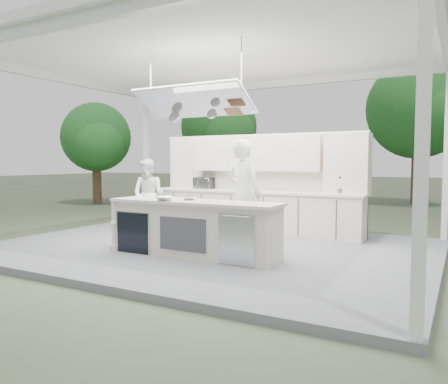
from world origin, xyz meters
The scene contains 12 objects.
ground centered at (0.00, 0.00, 0.00)m, with size 90.00×90.00×0.00m, color #434E36.
stage_deck centered at (0.00, 0.00, 0.06)m, with size 8.00×6.00×0.12m, color #5E5E63.
tent centered at (0.00, -0.01, 3.71)m, with size 8.20×6.20×3.86m.
demo_island centered at (0.18, -0.91, 0.60)m, with size 3.10×0.79×0.95m.
back_counter centered at (0.00, 1.90, 0.60)m, with size 5.08×0.72×0.95m.
back_wall_unit centered at (0.44, 2.11, 1.57)m, with size 5.05×0.48×2.25m.
tree_cluster centered at (-0.16, 9.77, 3.29)m, with size 19.55×9.40×5.85m.
head_chef centered at (0.73, -0.07, 1.13)m, with size 0.74×0.48×2.02m, color white.
sous_chef centered at (-2.31, 1.00, 0.96)m, with size 0.81×0.63×1.68m, color white.
toaster_oven centered at (-1.39, 2.03, 1.21)m, with size 0.49×0.33×0.27m, color #ACAFB3.
bowl_large centered at (-0.24, -1.15, 1.11)m, with size 0.29×0.29×0.07m, color silver.
bowl_small centered at (0.05, -0.83, 1.11)m, with size 0.25×0.25×0.08m, color silver.
Camera 1 is at (4.24, -7.14, 1.74)m, focal length 35.00 mm.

